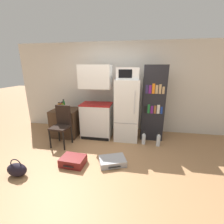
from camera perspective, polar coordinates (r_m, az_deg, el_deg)
name	(u,v)px	position (r m, az deg, el deg)	size (l,w,h in m)	color
ground_plane	(101,167)	(3.09, -4.13, -20.10)	(24.00, 24.00, 0.00)	#A3754C
wall_back	(123,88)	(4.46, 4.20, 9.07)	(6.40, 0.10, 2.54)	beige
side_table	(67,122)	(4.40, -16.94, -3.74)	(0.70, 0.66, 0.75)	#422D1E
kitchen_hutch	(96,106)	(4.00, -5.93, 2.29)	(0.81, 0.55, 1.92)	silver
refrigerator	(127,110)	(3.88, 5.66, 0.61)	(0.60, 0.59, 1.57)	silver
microwave	(128,73)	(3.73, 6.06, 14.41)	(0.54, 0.35, 0.28)	silver
bookshelf	(153,104)	(3.97, 15.42, 3.05)	(0.55, 0.32, 1.91)	black
bottle_olive_oil	(63,107)	(4.08, -18.18, 1.67)	(0.08, 0.08, 0.26)	#566619
bottle_green_tall	(64,106)	(4.16, -17.77, 2.29)	(0.06, 0.06, 0.31)	#1E6028
bottle_ketchup_red	(61,105)	(4.51, -18.71, 2.43)	(0.08, 0.08, 0.16)	#AD1914
bottle_amber_beer	(59,107)	(4.26, -19.42, 1.91)	(0.09, 0.09, 0.21)	brown
bottle_wine_dark	(64,104)	(4.44, -17.98, 2.75)	(0.07, 0.07, 0.24)	black
chair	(62,122)	(3.83, -18.53, -3.68)	(0.43, 0.43, 0.98)	black
suitcase_large_flat	(112,161)	(3.13, 0.17, -18.18)	(0.60, 0.52, 0.12)	#99999E
suitcase_small_flat	(73,161)	(3.19, -14.61, -17.53)	(0.48, 0.39, 0.17)	maroon
handbag	(17,170)	(3.28, -32.49, -18.00)	(0.36, 0.20, 0.33)	black
water_bottle_front	(144,139)	(3.88, 11.98, -10.00)	(0.09, 0.09, 0.32)	silver
water_bottle_middle	(158,140)	(3.87, 17.24, -10.27)	(0.09, 0.09, 0.35)	silver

